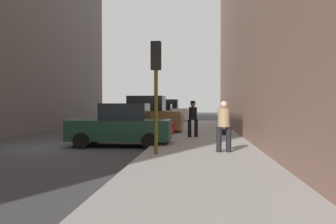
# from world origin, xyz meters

# --- Properties ---
(ground_plane) EXTENTS (120.00, 120.00, 0.00)m
(ground_plane) POSITION_xyz_m (0.00, 0.00, 0.00)
(ground_plane) COLOR #38383A
(sidewalk) EXTENTS (4.00, 40.00, 0.15)m
(sidewalk) POSITION_xyz_m (6.00, 0.00, 0.07)
(sidewalk) COLOR gray
(sidewalk) RESTS_ON ground_plane
(parked_dark_green_sedan) EXTENTS (4.22, 2.09, 1.79)m
(parked_dark_green_sedan) POSITION_xyz_m (2.65, 0.63, 0.85)
(parked_dark_green_sedan) COLOR #193828
(parked_dark_green_sedan) RESTS_ON ground_plane
(parked_bronze_suv) EXTENTS (4.67, 2.20, 2.25)m
(parked_bronze_suv) POSITION_xyz_m (2.65, 6.32, 1.03)
(parked_bronze_suv) COLOR brown
(parked_bronze_suv) RESTS_ON ground_plane
(parked_gray_coupe) EXTENTS (4.22, 2.09, 1.79)m
(parked_gray_coupe) POSITION_xyz_m (2.65, 12.48, 0.85)
(parked_gray_coupe) COLOR slate
(parked_gray_coupe) RESTS_ON ground_plane
(parked_white_van) EXTENTS (4.63, 2.12, 2.25)m
(parked_white_van) POSITION_xyz_m (2.65, 19.22, 1.03)
(parked_white_van) COLOR silver
(parked_white_van) RESTS_ON ground_plane
(fire_hydrant) EXTENTS (0.42, 0.22, 0.70)m
(fire_hydrant) POSITION_xyz_m (4.45, 4.69, 0.50)
(fire_hydrant) COLOR red
(fire_hydrant) RESTS_ON sidewalk
(traffic_light) EXTENTS (0.32, 0.32, 3.60)m
(traffic_light) POSITION_xyz_m (4.50, -2.40, 2.76)
(traffic_light) COLOR #514C0F
(traffic_light) RESTS_ON sidewalk
(pedestrian_with_fedora) EXTENTS (0.51, 0.42, 1.78)m
(pedestrian_with_fedora) POSITION_xyz_m (5.57, 3.33, 1.14)
(pedestrian_with_fedora) COLOR black
(pedestrian_with_fedora) RESTS_ON sidewalk
(pedestrian_in_tan_coat) EXTENTS (0.51, 0.43, 1.71)m
(pedestrian_in_tan_coat) POSITION_xyz_m (6.70, -1.74, 1.10)
(pedestrian_in_tan_coat) COLOR black
(pedestrian_in_tan_coat) RESTS_ON sidewalk
(duffel_bag) EXTENTS (0.32, 0.44, 0.28)m
(duffel_bag) POSITION_xyz_m (7.26, 4.64, 0.29)
(duffel_bag) COLOR black
(duffel_bag) RESTS_ON sidewalk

